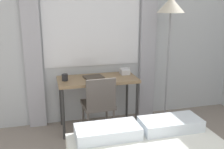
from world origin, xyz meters
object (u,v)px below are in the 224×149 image
at_px(mug, 65,77).
at_px(desk, 98,83).
at_px(desk_chair, 99,103).
at_px(book, 94,77).
at_px(standing_lamp, 170,18).
at_px(telephone, 125,71).

bearing_deg(mug, desk, 1.26).
xyz_separation_m(desk_chair, book, (-0.01, 0.28, 0.27)).
xyz_separation_m(standing_lamp, mug, (-1.44, 0.09, -0.75)).
bearing_deg(mug, desk_chair, -31.59).
height_order(desk_chair, standing_lamp, standing_lamp).
bearing_deg(standing_lamp, mug, 176.23).
bearing_deg(mug, book, 4.10).
height_order(desk, desk_chair, desk_chair).
relative_size(desk, telephone, 7.49).
xyz_separation_m(desk, mug, (-0.45, -0.01, 0.12)).
height_order(standing_lamp, book, standing_lamp).
relative_size(book, mug, 3.16).
xyz_separation_m(desk, book, (-0.05, 0.02, 0.08)).
bearing_deg(desk_chair, book, 89.98).
bearing_deg(desk, book, 160.31).
bearing_deg(book, standing_lamp, -6.71).
xyz_separation_m(desk_chair, mug, (-0.41, 0.25, 0.30)).
distance_m(desk, book, 0.10).
relative_size(desk_chair, book, 2.93).
distance_m(desk_chair, telephone, 0.66).
bearing_deg(standing_lamp, book, 173.29).
bearing_deg(telephone, book, -169.68).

